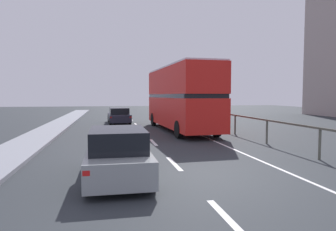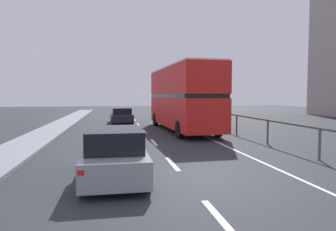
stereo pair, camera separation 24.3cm
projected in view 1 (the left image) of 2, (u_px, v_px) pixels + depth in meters
The scene contains 6 objects.
ground_plane at pixel (187, 179), 8.90m from camera, with size 74.54×120.00×0.10m, color #2A2E33.
lane_paint_markings at pixel (185, 137), 17.29m from camera, with size 3.35×46.00×0.01m.
bridge_side_railing at pixel (235, 118), 18.70m from camera, with size 0.10×42.00×1.21m.
double_decker_bus_red at pixel (181, 97), 20.45m from camera, with size 2.94×10.36×4.30m.
hatchback_car_near at pixel (118, 155), 8.68m from camera, with size 1.76×4.05×1.46m.
sedan_car_ahead at pixel (119, 116), 26.08m from camera, with size 1.93×4.21×1.33m.
Camera 1 is at (-2.26, -8.48, 2.40)m, focal length 32.39 mm.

